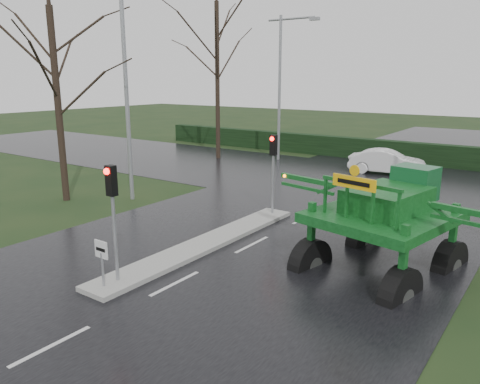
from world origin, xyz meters
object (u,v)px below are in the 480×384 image
Objects in this scene: traffic_signal_near at (112,199)px; street_light_left_far at (284,76)px; crop_sprayer at (316,202)px; white_sedan at (386,174)px; street_light_left_near at (130,74)px; traffic_signal_mid at (273,157)px; keep_left_sign at (102,256)px.

traffic_signal_near is 0.35× the size of street_light_left_far.
crop_sprayer reaches higher than white_sedan.
street_light_left_near is 1.00× the size of street_light_left_far.
traffic_signal_near is 22.37m from street_light_left_far.
traffic_signal_mid is (0.00, 8.50, 0.00)m from traffic_signal_near.
white_sedan is at bearing 112.03° from crop_sprayer.
keep_left_sign reaches higher than white_sedan.
crop_sprayer reaches higher than keep_left_sign.
traffic_signal_near is 0.46× the size of crop_sprayer.
traffic_signal_near is 0.35× the size of street_light_left_near.
street_light_left_far reaches higher than white_sedan.
traffic_signal_near is at bearing -45.47° from street_light_left_near.
traffic_signal_near is at bearing -71.83° from street_light_left_far.
crop_sprayer is (3.88, 5.28, 1.00)m from keep_left_sign.
traffic_signal_mid reaches higher than white_sedan.
traffic_signal_near is 8.50m from traffic_signal_mid.
white_sedan is (7.85, -0.53, -5.99)m from street_light_left_far.
street_light_left_far is 2.20× the size of white_sedan.
street_light_left_near is 16.70m from white_sedan.
street_light_left_near reaches higher than keep_left_sign.
keep_left_sign is 23.11m from street_light_left_far.
crop_sprayer is (3.88, 4.79, -0.53)m from traffic_signal_near.
crop_sprayer is at bearing 51.00° from traffic_signal_near.
white_sedan is (0.96, 11.98, -2.59)m from traffic_signal_mid.
keep_left_sign is 1.61m from traffic_signal_near.
street_light_left_near is 14.00m from street_light_left_far.
traffic_signal_near is 0.78× the size of white_sedan.
crop_sprayer is (10.77, -16.22, -3.93)m from street_light_left_far.
keep_left_sign is at bearing -90.00° from traffic_signal_mid.
traffic_signal_near and traffic_signal_mid have the same top height.
street_light_left_near is 11.68m from crop_sprayer.
crop_sprayer is (3.88, -3.71, -0.53)m from traffic_signal_mid.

